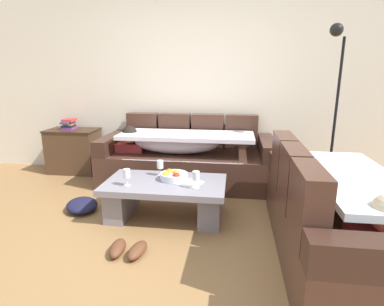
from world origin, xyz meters
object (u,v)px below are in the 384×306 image
Objects in this scene: fruit_bowl at (173,176)px; crumpled_garment at (82,205)px; open_magazine at (187,182)px; book_stack_on_cabinet at (69,124)px; pair_of_shoes at (128,249)px; coffee_table at (165,195)px; wine_glass_far_back at (160,165)px; couch_near_window at (338,217)px; wine_glass_near_right at (196,176)px; side_cabinet at (74,151)px; floor_lamp at (333,101)px; couch_along_wall at (185,158)px; wine_glass_near_left at (127,174)px.

fruit_bowl is 0.70× the size of crumpled_garment.
book_stack_on_cabinet is (-1.93, 1.30, 0.33)m from open_magazine.
coffee_table is at bearing 77.43° from pair_of_shoes.
wine_glass_far_back is at bearing 171.58° from open_magazine.
wine_glass_near_right is at bearing 72.61° from couch_near_window.
floor_lamp is at bearing -6.20° from side_cabinet.
side_cabinet is at bearing 126.98° from pair_of_shoes.
floor_lamp is at bearing -4.81° from couch_along_wall.
side_cabinet is at bearing 172.37° from couch_along_wall.
floor_lamp is 3.04m from crumpled_garment.
pair_of_shoes is at bearing -72.26° from wine_glass_near_left.
couch_along_wall is 6.92× the size of pair_of_shoes.
coffee_table is at bearing 25.22° from wine_glass_near_left.
side_cabinet is at bearing 144.43° from wine_glass_near_right.
couch_along_wall is 1.17× the size of couch_near_window.
wine_glass_near_left and wine_glass_near_right have the same top height.
wine_glass_far_back is 0.23× the size of side_cabinet.
fruit_bowl is 2.18m from book_stack_on_cabinet.
side_cabinet reaches higher than wine_glass_near_left.
couch_along_wall is at bearing -7.63° from side_cabinet.
side_cabinet is 1.80× the size of crumpled_garment.
pair_of_shoes is 0.80× the size of crumpled_garment.
couch_along_wall is at bearing 88.27° from coffee_table.
open_magazine is 1.19m from crumpled_garment.
wine_glass_far_back is at bearing -97.98° from couch_along_wall.
open_magazine is 1.95m from floor_lamp.
crumpled_garment is at bearing 172.72° from wine_glass_near_right.
book_stack_on_cabinet is (-1.78, 1.23, 0.29)m from fruit_bowl.
couch_near_window is 6.83× the size of open_magazine.
wine_glass_far_back is at bearing 142.88° from wine_glass_near_right.
wine_glass_near_left is 0.73m from pair_of_shoes.
open_magazine is at bearing -26.51° from fruit_bowl.
wine_glass_near_right is 0.52× the size of pair_of_shoes.
book_stack_on_cabinet reaches higher than wine_glass_near_left.
fruit_bowl is at bearing -34.62° from book_stack_on_cabinet.
book_stack_on_cabinet reaches higher than pair_of_shoes.
wine_glass_near_right is 1.90m from floor_lamp.
side_cabinet is 1.49m from crumpled_garment.
wine_glass_near_right reaches higher than pair_of_shoes.
wine_glass_near_right is 2.50m from book_stack_on_cabinet.
couch_near_window is at bearing 1.56° from open_magazine.
wine_glass_far_back is at bearing 116.56° from coffee_table.
coffee_table is 3.00× the size of crumpled_garment.
coffee_table is 7.23× the size of wine_glass_near_right.
couch_near_window reaches higher than book_stack_on_cabinet.
coffee_table is (-0.03, -1.06, -0.09)m from couch_along_wall.
open_magazine is 1.21× the size of book_stack_on_cabinet.
coffee_table is 3.73× the size of pair_of_shoes.
floor_lamp is (3.45, -0.37, 0.80)m from side_cabinet.
floor_lamp reaches higher than book_stack_on_cabinet.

